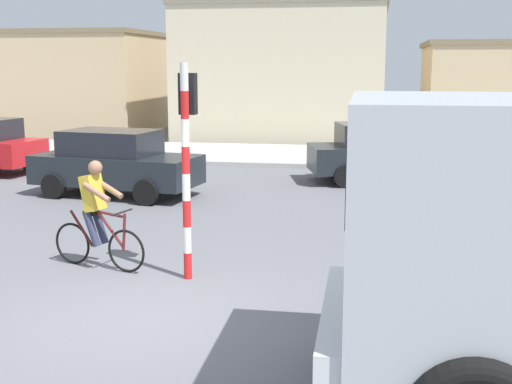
{
  "coord_description": "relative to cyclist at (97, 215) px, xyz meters",
  "views": [
    {
      "loc": [
        2.79,
        -7.75,
        3.18
      ],
      "look_at": [
        0.98,
        2.5,
        1.2
      ],
      "focal_mm": 47.4,
      "sensor_mm": 36.0,
      "label": 1
    }
  ],
  "objects": [
    {
      "name": "sidewalk_far",
      "position": [
        1.45,
        13.2,
        -0.78
      ],
      "size": [
        80.0,
        5.0,
        0.16
      ],
      "primitive_type": "cube",
      "color": "#ADADA8",
      "rests_on": "ground"
    },
    {
      "name": "car_red_near",
      "position": [
        -1.98,
        5.75,
        -0.05
      ],
      "size": [
        4.21,
        2.33,
        1.6
      ],
      "color": "#1E2328",
      "rests_on": "ground"
    },
    {
      "name": "building_corner_left",
      "position": [
        -9.7,
        21.12,
        1.47
      ],
      "size": [
        7.21,
        7.02,
        4.67
      ],
      "color": "#D1B284",
      "rests_on": "ground"
    },
    {
      "name": "cyclist",
      "position": [
        0.0,
        0.0,
        0.0
      ],
      "size": [
        1.68,
        0.62,
        1.72
      ],
      "color": "black",
      "rests_on": "ground"
    },
    {
      "name": "car_far_side",
      "position": [
        4.46,
        8.89,
        -0.05
      ],
      "size": [
        4.3,
        2.64,
        1.6
      ],
      "color": "#1E2328",
      "rests_on": "ground"
    },
    {
      "name": "ground_plane",
      "position": [
        1.45,
        -1.94,
        -0.86
      ],
      "size": [
        120.0,
        120.0,
        0.0
      ],
      "primitive_type": "plane",
      "color": "slate"
    },
    {
      "name": "building_mid_block",
      "position": [
        0.31,
        19.84,
        1.97
      ],
      "size": [
        8.61,
        7.26,
        5.65
      ],
      "color": "beige",
      "rests_on": "ground"
    },
    {
      "name": "traffic_light_pole",
      "position": [
        1.53,
        -0.19,
        1.2
      ],
      "size": [
        0.24,
        0.43,
        3.2
      ],
      "color": "red",
      "rests_on": "ground"
    }
  ]
}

